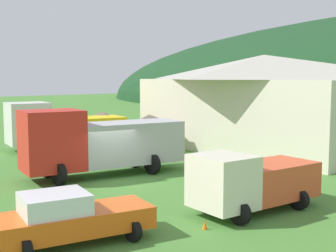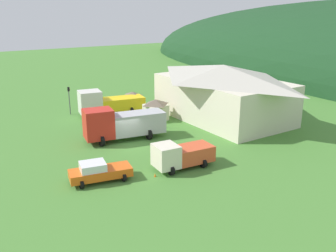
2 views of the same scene
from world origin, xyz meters
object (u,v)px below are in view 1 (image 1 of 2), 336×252
flatbed_truck_yellow (58,126)px  depot_building (263,100)px  service_pickup_orange (69,218)px  traffic_cone_near_pickup (205,229)px  light_truck_cream (250,181)px  play_shed_cream (149,133)px  play_shed_pink (102,126)px  crane_truck_red (97,142)px

flatbed_truck_yellow → depot_building: bearing=151.9°
service_pickup_orange → traffic_cone_near_pickup: bearing=168.0°
flatbed_truck_yellow → light_truck_cream: (18.85, -1.60, -0.46)m
play_shed_cream → flatbed_truck_yellow: 6.65m
play_shed_pink → light_truck_cream: (19.78, -5.88, -0.05)m
light_truck_cream → traffic_cone_near_pickup: (0.36, -2.81, -1.22)m
play_shed_cream → service_pickup_orange: (12.32, -12.85, -0.52)m
play_shed_pink → light_truck_cream: size_ratio=0.56×
play_shed_pink → traffic_cone_near_pickup: bearing=-23.3°
depot_building → service_pickup_orange: bearing=-67.5°
crane_truck_red → light_truck_cream: size_ratio=1.59×
play_shed_cream → flatbed_truck_yellow: (-5.09, -4.27, 0.33)m
flatbed_truck_yellow → crane_truck_red: bearing=84.0°
depot_building → service_pickup_orange: depot_building is taller
flatbed_truck_yellow → service_pickup_orange: size_ratio=1.67×
depot_building → flatbed_truck_yellow: depot_building is taller
play_shed_cream → crane_truck_red: (4.40, -6.95, 0.49)m
play_shed_pink → traffic_cone_near_pickup: play_shed_pink is taller
flatbed_truck_yellow → crane_truck_red: crane_truck_red is taller
play_shed_pink → light_truck_cream: bearing=-16.5°
service_pickup_orange → traffic_cone_near_pickup: (1.79, 4.17, -0.83)m
play_shed_cream → traffic_cone_near_pickup: size_ratio=4.33×
depot_building → light_truck_cream: depot_building is taller
crane_truck_red → traffic_cone_near_pickup: (9.71, -1.74, -1.83)m
play_shed_cream → crane_truck_red: size_ratio=0.31×
play_shed_cream → light_truck_cream: play_shed_cream is taller
service_pickup_orange → traffic_cone_near_pickup: 4.61m
service_pickup_orange → crane_truck_red: bearing=-115.4°
play_shed_cream → service_pickup_orange: 17.81m
depot_building → traffic_cone_near_pickup: depot_building is taller
light_truck_cream → play_shed_pink: bearing=-101.8°
light_truck_cream → play_shed_cream: bearing=-108.4°
play_shed_cream → play_shed_pink: 6.02m
play_shed_pink → crane_truck_red: size_ratio=0.35×
depot_building → light_truck_cream: (9.80, -13.27, -2.27)m
depot_building → play_shed_cream: 8.65m
depot_building → play_shed_cream: depot_building is taller
service_pickup_orange → light_truck_cream: bearing=179.7°
flatbed_truck_yellow → light_truck_cream: 18.92m
play_shed_pink → service_pickup_orange: play_shed_pink is taller
light_truck_cream → traffic_cone_near_pickup: 3.08m
play_shed_pink → depot_building: bearing=36.5°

